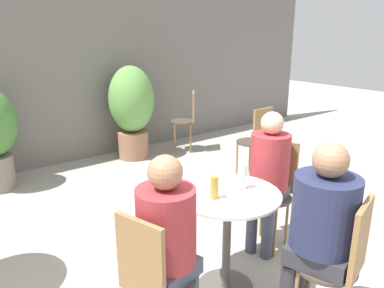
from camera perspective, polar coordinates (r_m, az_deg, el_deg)
storefront_wall at (r=5.36m, az=-21.08°, el=12.56°), size 10.00×0.06×3.00m
cafe_table_near at (r=2.65m, az=5.40°, el=-11.18°), size 0.72×0.72×0.76m
bistro_chair_0 at (r=2.13m, az=-6.15°, el=-19.33°), size 0.40×0.39×0.92m
bistro_chair_1 at (r=2.41m, az=21.97°, el=-15.80°), size 0.39×0.40×0.92m
bistro_chair_2 at (r=3.28m, az=12.47°, el=-5.93°), size 0.40×0.39×0.92m
bistro_chair_3 at (r=4.66m, az=9.88°, el=1.13°), size 0.37×0.37×0.92m
bistro_chair_4 at (r=5.72m, az=-0.58°, el=4.34°), size 0.43×0.42×0.92m
seated_person_0 at (r=2.12m, az=-3.62°, el=-14.00°), size 0.38×0.35×1.20m
seated_person_1 at (r=2.36m, az=18.97°, el=-11.48°), size 0.40×0.43×1.23m
seated_person_2 at (r=3.10m, az=11.58°, el=-3.94°), size 0.36×0.34×1.21m
beer_glass_0 at (r=2.45m, az=3.43°, el=-6.64°), size 0.06×0.06×0.15m
beer_glass_1 at (r=2.61m, az=7.69°, el=-4.94°), size 0.06×0.06×0.17m
potted_plant_1 at (r=5.44m, az=-9.17°, el=5.59°), size 0.64×0.64×1.34m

